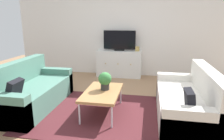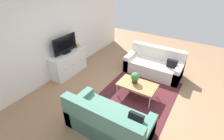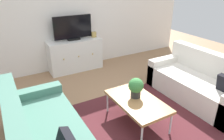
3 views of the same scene
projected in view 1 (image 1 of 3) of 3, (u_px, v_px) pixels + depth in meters
ground_plane at (105, 110)px, 3.68m from camera, size 10.00×10.00×0.00m
wall_back at (124, 28)px, 5.77m from camera, size 6.40×0.12×2.70m
area_rug at (104, 113)px, 3.53m from camera, size 2.50×1.90×0.01m
couch_left_side at (29, 92)px, 3.76m from camera, size 0.85×1.79×0.85m
couch_right_side at (191, 104)px, 3.25m from camera, size 0.85×1.79×0.85m
coffee_table at (102, 93)px, 3.45m from camera, size 0.59×1.01×0.41m
potted_plant at (105, 80)px, 3.49m from camera, size 0.23×0.23×0.31m
tv_console at (119, 64)px, 5.76m from camera, size 1.25×0.47×0.74m
flat_screen_tv at (119, 41)px, 5.62m from camera, size 0.90×0.16×0.56m
mantel_clock at (137, 49)px, 5.57m from camera, size 0.11×0.07×0.13m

